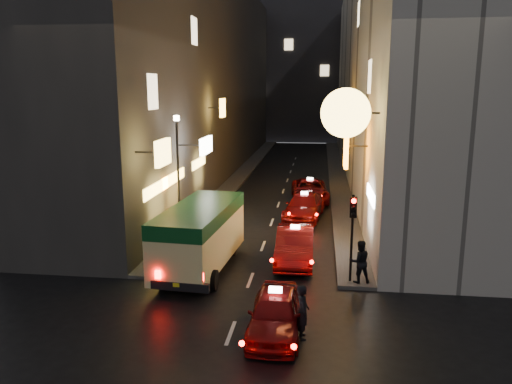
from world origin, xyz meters
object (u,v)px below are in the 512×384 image
at_px(minibus, 200,230).
at_px(pedestrian_crossing, 303,308).
at_px(taxi_near, 275,309).
at_px(lamp_post, 178,170).
at_px(traffic_light, 353,220).

relative_size(minibus, pedestrian_crossing, 3.38).
height_order(taxi_near, pedestrian_crossing, pedestrian_crossing).
height_order(minibus, lamp_post, lamp_post).
xyz_separation_m(taxi_near, traffic_light, (2.59, 4.27, 1.88)).
relative_size(traffic_light, lamp_post, 0.56).
height_order(pedestrian_crossing, lamp_post, lamp_post).
bearing_deg(pedestrian_crossing, minibus, 28.75).
bearing_deg(pedestrian_crossing, lamp_post, 24.41).
distance_m(taxi_near, traffic_light, 5.34).
bearing_deg(traffic_light, taxi_near, -121.27).
xyz_separation_m(minibus, taxi_near, (3.67, -5.19, -0.97)).
bearing_deg(minibus, pedestrian_crossing, -49.95).
relative_size(taxi_near, lamp_post, 0.81).
distance_m(minibus, lamp_post, 4.54).
bearing_deg(pedestrian_crossing, traffic_light, -32.32).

